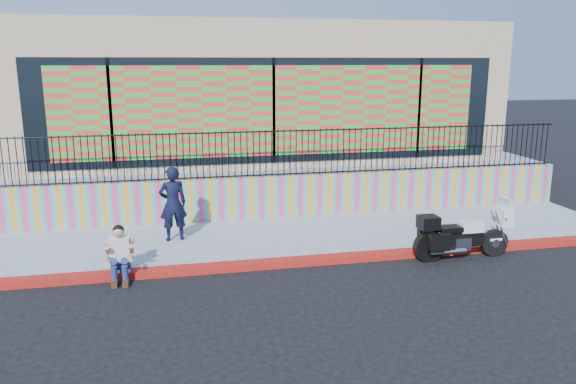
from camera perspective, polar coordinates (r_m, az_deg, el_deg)
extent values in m
plane|color=black|center=(11.88, 2.39, -7.31)|extent=(90.00, 90.00, 0.00)
cube|color=#B00C18|center=(11.86, 2.39, -6.97)|extent=(16.00, 0.30, 0.15)
cube|color=#8D94A9|center=(13.37, 0.61, -4.60)|extent=(16.00, 3.00, 0.15)
cube|color=#E63C74|center=(14.71, -0.77, -0.43)|extent=(16.00, 0.20, 1.10)
cube|color=#8D94A9|center=(19.65, -3.74, 2.76)|extent=(16.00, 10.00, 1.25)
cube|color=tan|center=(19.15, -3.76, 10.41)|extent=(14.00, 8.00, 4.00)
cube|color=black|center=(15.22, -1.46, 8.23)|extent=(12.60, 0.04, 2.80)
cube|color=#DB3F30|center=(15.19, -1.44, 8.22)|extent=(11.48, 0.02, 2.40)
cylinder|color=black|center=(13.05, 20.21, -4.86)|extent=(0.60, 0.13, 0.60)
cylinder|color=black|center=(12.31, 14.12, -5.50)|extent=(0.60, 0.13, 0.60)
cube|color=black|center=(12.62, 17.30, -4.51)|extent=(0.86, 0.25, 0.31)
cube|color=silver|center=(12.62, 17.10, -4.92)|extent=(0.36, 0.31, 0.27)
cube|color=white|center=(12.63, 18.02, -3.35)|extent=(0.50, 0.29, 0.22)
cube|color=black|center=(12.40, 16.10, -3.60)|extent=(0.50, 0.31, 0.11)
cube|color=white|center=(12.98, 21.02, -2.32)|extent=(0.27, 0.47, 0.38)
cube|color=silver|center=(12.93, 21.26, -1.08)|extent=(0.17, 0.42, 0.31)
cube|color=black|center=(12.13, 14.08, -3.01)|extent=(0.40, 0.38, 0.27)
cube|color=black|center=(12.06, 15.13, -4.95)|extent=(0.43, 0.16, 0.36)
cube|color=black|center=(12.52, 14.00, -4.22)|extent=(0.43, 0.16, 0.36)
cube|color=white|center=(13.02, 20.24, -4.48)|extent=(0.29, 0.14, 0.05)
imported|color=black|center=(12.97, -11.62, -1.16)|extent=(0.68, 0.51, 1.71)
cube|color=navy|center=(11.56, -16.59, -7.20)|extent=(0.36, 0.28, 0.18)
cube|color=silver|center=(11.41, -16.72, -5.62)|extent=(0.38, 0.27, 0.54)
sphere|color=tan|center=(11.26, -16.85, -3.94)|extent=(0.21, 0.21, 0.21)
cube|color=#472814|center=(11.22, -17.20, -8.90)|extent=(0.11, 0.26, 0.10)
cube|color=#472814|center=(11.21, -16.17, -8.86)|extent=(0.11, 0.26, 0.10)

